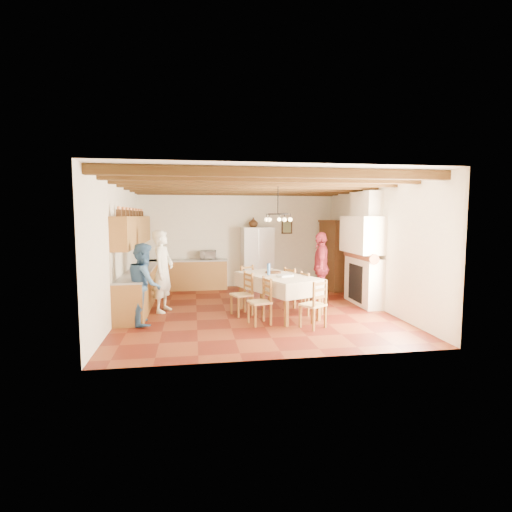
{
  "coord_description": "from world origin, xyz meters",
  "views": [
    {
      "loc": [
        -1.38,
        -9.11,
        2.22
      ],
      "look_at": [
        0.1,
        0.3,
        1.25
      ],
      "focal_mm": 28.0,
      "sensor_mm": 36.0,
      "label": 1
    }
  ],
  "objects_px": {
    "hutch": "(333,255)",
    "microwave": "(208,255)",
    "chair_right_far": "(295,287)",
    "person_woman_blue": "(144,284)",
    "chair_left_near": "(260,301)",
    "person_woman_red": "(321,267)",
    "chair_right_near": "(312,293)",
    "chair_end_far": "(251,285)",
    "person_man": "(163,271)",
    "refrigerator": "(257,257)",
    "dining_table": "(278,279)",
    "chair_left_far": "(242,294)",
    "chair_end_near": "(313,304)"
  },
  "relations": [
    {
      "from": "hutch",
      "to": "microwave",
      "type": "bearing_deg",
      "value": 162.65
    },
    {
      "from": "chair_right_far",
      "to": "person_woman_blue",
      "type": "relative_size",
      "value": 0.57
    },
    {
      "from": "chair_left_near",
      "to": "person_woman_red",
      "type": "bearing_deg",
      "value": 120.09
    },
    {
      "from": "chair_right_near",
      "to": "person_woman_red",
      "type": "bearing_deg",
      "value": -37.57
    },
    {
      "from": "chair_left_near",
      "to": "chair_end_far",
      "type": "distance_m",
      "value": 1.94
    },
    {
      "from": "chair_left_near",
      "to": "person_man",
      "type": "xyz_separation_m",
      "value": [
        -2.02,
        1.41,
        0.47
      ]
    },
    {
      "from": "microwave",
      "to": "chair_end_far",
      "type": "bearing_deg",
      "value": -65.94
    },
    {
      "from": "chair_left_near",
      "to": "chair_right_far",
      "type": "xyz_separation_m",
      "value": [
        1.13,
        1.49,
        0.0
      ]
    },
    {
      "from": "chair_right_far",
      "to": "person_man",
      "type": "height_order",
      "value": "person_man"
    },
    {
      "from": "refrigerator",
      "to": "dining_table",
      "type": "bearing_deg",
      "value": -95.69
    },
    {
      "from": "chair_left_far",
      "to": "person_woman_blue",
      "type": "height_order",
      "value": "person_woman_blue"
    },
    {
      "from": "chair_left_far",
      "to": "chair_end_far",
      "type": "height_order",
      "value": "same"
    },
    {
      "from": "chair_right_near",
      "to": "refrigerator",
      "type": "bearing_deg",
      "value": 0.2
    },
    {
      "from": "chair_end_near",
      "to": "chair_right_near",
      "type": "bearing_deg",
      "value": -138.62
    },
    {
      "from": "person_woman_red",
      "to": "dining_table",
      "type": "bearing_deg",
      "value": -31.35
    },
    {
      "from": "refrigerator",
      "to": "person_man",
      "type": "xyz_separation_m",
      "value": [
        -2.63,
        -2.84,
        0.02
      ]
    },
    {
      "from": "dining_table",
      "to": "chair_right_near",
      "type": "bearing_deg",
      "value": -4.24
    },
    {
      "from": "chair_right_near",
      "to": "chair_end_near",
      "type": "relative_size",
      "value": 1.0
    },
    {
      "from": "dining_table",
      "to": "chair_left_far",
      "type": "xyz_separation_m",
      "value": [
        -0.8,
        0.07,
        -0.33
      ]
    },
    {
      "from": "chair_end_far",
      "to": "microwave",
      "type": "distance_m",
      "value": 2.5
    },
    {
      "from": "person_woman_blue",
      "to": "microwave",
      "type": "bearing_deg",
      "value": -29.53
    },
    {
      "from": "chair_right_far",
      "to": "person_woman_blue",
      "type": "distance_m",
      "value": 3.63
    },
    {
      "from": "person_woman_red",
      "to": "chair_right_far",
      "type": "bearing_deg",
      "value": -44.8
    },
    {
      "from": "person_woman_blue",
      "to": "microwave",
      "type": "height_order",
      "value": "person_woman_blue"
    },
    {
      "from": "person_woman_blue",
      "to": "chair_left_near",
      "type": "bearing_deg",
      "value": -108.31
    },
    {
      "from": "refrigerator",
      "to": "chair_left_far",
      "type": "bearing_deg",
      "value": -108.76
    },
    {
      "from": "person_woman_blue",
      "to": "refrigerator",
      "type": "bearing_deg",
      "value": -45.99
    },
    {
      "from": "chair_right_near",
      "to": "chair_end_far",
      "type": "relative_size",
      "value": 1.0
    },
    {
      "from": "refrigerator",
      "to": "person_woman_red",
      "type": "height_order",
      "value": "refrigerator"
    },
    {
      "from": "hutch",
      "to": "chair_left_far",
      "type": "relative_size",
      "value": 2.17
    },
    {
      "from": "person_man",
      "to": "person_woman_red",
      "type": "relative_size",
      "value": 1.05
    },
    {
      "from": "person_man",
      "to": "person_woman_blue",
      "type": "height_order",
      "value": "person_man"
    },
    {
      "from": "person_man",
      "to": "chair_end_near",
      "type": "bearing_deg",
      "value": -102.63
    },
    {
      "from": "dining_table",
      "to": "chair_end_near",
      "type": "xyz_separation_m",
      "value": [
        0.47,
        -1.15,
        -0.33
      ]
    },
    {
      "from": "chair_end_far",
      "to": "person_man",
      "type": "distance_m",
      "value": 2.24
    },
    {
      "from": "person_man",
      "to": "person_woman_blue",
      "type": "bearing_deg",
      "value": -178.03
    },
    {
      "from": "hutch",
      "to": "chair_end_near",
      "type": "distance_m",
      "value": 4.35
    },
    {
      "from": "hutch",
      "to": "chair_end_far",
      "type": "height_order",
      "value": "hutch"
    },
    {
      "from": "hutch",
      "to": "microwave",
      "type": "xyz_separation_m",
      "value": [
        -3.7,
        0.66,
        -0.01
      ]
    },
    {
      "from": "chair_left_near",
      "to": "chair_end_far",
      "type": "height_order",
      "value": "same"
    },
    {
      "from": "chair_end_near",
      "to": "person_woman_red",
      "type": "height_order",
      "value": "person_woman_red"
    },
    {
      "from": "microwave",
      "to": "chair_left_near",
      "type": "bearing_deg",
      "value": -78.0
    },
    {
      "from": "hutch",
      "to": "chair_left_far",
      "type": "height_order",
      "value": "hutch"
    },
    {
      "from": "chair_right_far",
      "to": "hutch",
      "type": "bearing_deg",
      "value": -67.43
    },
    {
      "from": "hutch",
      "to": "person_man",
      "type": "bearing_deg",
      "value": -163.71
    },
    {
      "from": "chair_end_far",
      "to": "person_woman_red",
      "type": "relative_size",
      "value": 0.53
    },
    {
      "from": "hutch",
      "to": "person_man",
      "type": "height_order",
      "value": "hutch"
    },
    {
      "from": "refrigerator",
      "to": "chair_right_far",
      "type": "relative_size",
      "value": 1.94
    },
    {
      "from": "chair_end_near",
      "to": "person_woman_blue",
      "type": "distance_m",
      "value": 3.43
    },
    {
      "from": "chair_left_near",
      "to": "chair_right_near",
      "type": "distance_m",
      "value": 1.47
    }
  ]
}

